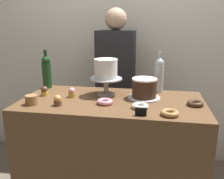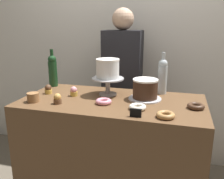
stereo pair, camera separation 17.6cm
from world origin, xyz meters
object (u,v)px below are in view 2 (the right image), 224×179
(price_sign_chalkboard, at_px, (136,113))
(cupcake_caramel, at_px, (57,99))
(chocolate_round_cake, at_px, (145,89))
(cupcake_strawberry, at_px, (74,92))
(donut_chocolate, at_px, (196,106))
(donut_pink, at_px, (104,101))
(cupcake_chocolate, at_px, (48,89))
(donut_sugar, at_px, (137,107))
(donut_maple, at_px, (166,115))
(white_layer_cake, at_px, (108,68))
(cookie_stack, at_px, (33,97))
(wine_bottle_green, at_px, (53,70))
(cake_stand_pedestal, at_px, (108,83))
(barista_figure, at_px, (122,89))
(wine_bottle_clear, at_px, (162,76))

(price_sign_chalkboard, bearing_deg, cupcake_caramel, 170.29)
(chocolate_round_cake, distance_m, cupcake_strawberry, 0.54)
(price_sign_chalkboard, bearing_deg, cupcake_strawberry, 150.88)
(donut_chocolate, bearing_deg, donut_pink, -173.52)
(cupcake_chocolate, relative_size, donut_pink, 0.66)
(donut_sugar, relative_size, donut_maple, 1.00)
(white_layer_cake, xyz_separation_m, cupcake_caramel, (-0.28, -0.30, -0.17))
(cookie_stack, bearing_deg, cupcake_caramel, 3.04)
(wine_bottle_green, bearing_deg, donut_sugar, -25.65)
(cake_stand_pedestal, distance_m, cupcake_chocolate, 0.48)
(white_layer_cake, bearing_deg, barista_figure, 90.24)
(cookie_stack, bearing_deg, barista_figure, 60.29)
(donut_pink, relative_size, price_sign_chalkboard, 1.60)
(cupcake_caramel, bearing_deg, donut_pink, 15.71)
(cake_stand_pedestal, height_order, barista_figure, barista_figure)
(cupcake_strawberry, relative_size, cupcake_chocolate, 1.00)
(cupcake_strawberry, relative_size, price_sign_chalkboard, 1.06)
(cake_stand_pedestal, distance_m, barista_figure, 0.53)
(donut_pink, bearing_deg, cupcake_strawberry, 157.51)
(donut_chocolate, height_order, donut_maple, same)
(donut_chocolate, bearing_deg, wine_bottle_green, 167.04)
(wine_bottle_green, relative_size, donut_pink, 2.91)
(chocolate_round_cake, xyz_separation_m, donut_chocolate, (0.35, -0.11, -0.07))
(chocolate_round_cake, relative_size, wine_bottle_green, 0.56)
(cake_stand_pedestal, height_order, cupcake_caramel, cake_stand_pedestal)
(cupcake_strawberry, distance_m, barista_figure, 0.65)
(cupcake_chocolate, height_order, donut_pink, cupcake_chocolate)
(chocolate_round_cake, distance_m, cookie_stack, 0.81)
(white_layer_cake, distance_m, wine_bottle_clear, 0.43)
(donut_sugar, relative_size, cookie_stack, 1.33)
(donut_maple, xyz_separation_m, price_sign_chalkboard, (-0.17, -0.04, 0.01))
(price_sign_chalkboard, bearing_deg, donut_chocolate, 35.57)
(cupcake_chocolate, distance_m, donut_sugar, 0.76)
(donut_pink, bearing_deg, white_layer_cake, 98.71)
(cupcake_caramel, xyz_separation_m, cookie_stack, (-0.19, -0.01, -0.00))
(wine_bottle_clear, distance_m, donut_pink, 0.54)
(wine_bottle_green, distance_m, cookie_stack, 0.46)
(donut_pink, bearing_deg, chocolate_round_cake, 34.04)
(price_sign_chalkboard, bearing_deg, donut_pink, 144.65)
(donut_sugar, bearing_deg, donut_chocolate, 18.27)
(chocolate_round_cake, distance_m, barista_figure, 0.63)
(wine_bottle_clear, xyz_separation_m, donut_chocolate, (0.25, -0.30, -0.13))
(wine_bottle_green, distance_m, donut_chocolate, 1.22)
(cupcake_caramel, distance_m, donut_chocolate, 0.93)
(cupcake_caramel, relative_size, cookie_stack, 0.88)
(donut_maple, bearing_deg, cupcake_caramel, 175.37)
(price_sign_chalkboard, bearing_deg, white_layer_cake, 126.36)
(cupcake_chocolate, height_order, barista_figure, barista_figure)
(donut_pink, bearing_deg, wine_bottle_green, 149.12)
(white_layer_cake, bearing_deg, cake_stand_pedestal, -45.00)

